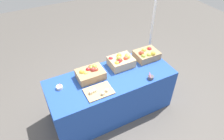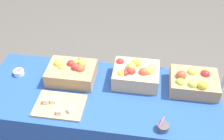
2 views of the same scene
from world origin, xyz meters
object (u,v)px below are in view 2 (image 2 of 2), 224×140
(apple_crate_middle, at_px, (136,74))
(apple_crate_right, at_px, (72,72))
(sample_bowl_near, at_px, (19,72))
(apple_crate_left, at_px, (193,82))
(sample_bowl_mid, at_px, (163,127))
(cutting_board_front, at_px, (59,105))

(apple_crate_middle, xyz_separation_m, apple_crate_right, (-0.53, -0.04, -0.01))
(sample_bowl_near, bearing_deg, apple_crate_left, 1.65)
(sample_bowl_mid, bearing_deg, apple_crate_right, 150.83)
(sample_bowl_near, xyz_separation_m, sample_bowl_mid, (1.23, -0.41, 0.00))
(apple_crate_left, xyz_separation_m, cutting_board_front, (-1.01, -0.35, -0.06))
(apple_crate_right, height_order, sample_bowl_mid, apple_crate_right)
(apple_crate_middle, height_order, apple_crate_right, apple_crate_middle)
(apple_crate_middle, xyz_separation_m, sample_bowl_mid, (0.23, -0.47, -0.06))
(apple_crate_middle, bearing_deg, cutting_board_front, -146.25)
(cutting_board_front, distance_m, sample_bowl_near, 0.55)
(apple_crate_left, relative_size, apple_crate_right, 0.97)
(sample_bowl_mid, bearing_deg, cutting_board_front, 172.69)
(apple_crate_left, bearing_deg, apple_crate_middle, 178.08)
(apple_crate_middle, relative_size, cutting_board_front, 0.98)
(apple_crate_middle, relative_size, apple_crate_right, 0.95)
(apple_crate_middle, relative_size, sample_bowl_mid, 4.09)
(cutting_board_front, height_order, sample_bowl_near, sample_bowl_near)
(apple_crate_right, xyz_separation_m, sample_bowl_near, (-0.47, -0.02, -0.05))
(apple_crate_middle, height_order, sample_bowl_mid, apple_crate_middle)
(apple_crate_middle, distance_m, sample_bowl_near, 1.00)
(apple_crate_right, distance_m, cutting_board_front, 0.33)
(cutting_board_front, bearing_deg, sample_bowl_near, 145.61)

